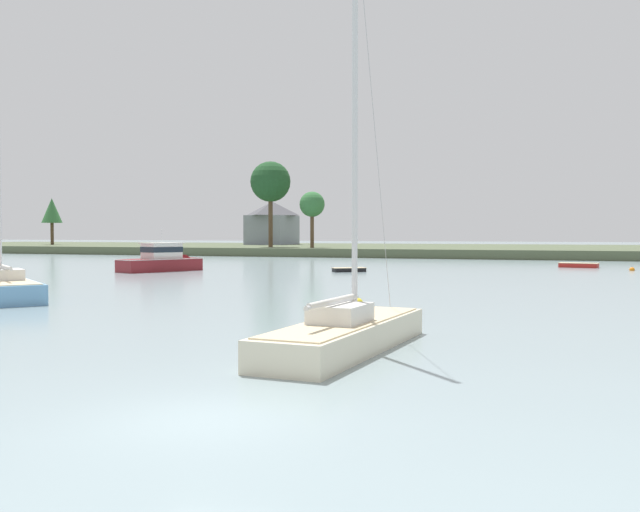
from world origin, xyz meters
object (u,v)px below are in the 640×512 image
Objects in this scene: sailboat_skyblue at (3,294)px; mooring_buoy_yellow at (358,303)px; dinghy_black at (349,270)px; cruiser_maroon at (167,264)px; sailboat_cream at (346,341)px; dinghy_red at (579,266)px; mooring_buoy_orange at (632,270)px.

sailboat_skyblue is 18.00m from mooring_buoy_yellow.
cruiser_maroon is at bearing -165.72° from dinghy_black.
dinghy_black is 0.23× the size of sailboat_cream.
mooring_buoy_yellow is (-10.10, -41.05, -0.06)m from dinghy_red.
cruiser_maroon reaches higher than dinghy_red.
dinghy_black is 0.35× the size of cruiser_maroon.
mooring_buoy_orange is at bearing 23.66° from dinghy_black.
cruiser_maroon reaches higher than dinghy_black.
sailboat_skyblue reaches higher than mooring_buoy_yellow.
dinghy_black is at bearing -141.97° from dinghy_red.
sailboat_skyblue is 25.45× the size of mooring_buoy_orange.
dinghy_red is at bearing 134.08° from mooring_buoy_orange.
sailboat_skyblue reaches higher than dinghy_red.
cruiser_maroon is 43.96m from sailboat_cream.
mooring_buoy_yellow is (-3.19, 12.00, -0.18)m from sailboat_cream.
mooring_buoy_orange is at bearing 76.93° from sailboat_cream.
mooring_buoy_orange is (23.03, 10.09, -0.05)m from dinghy_black.
cruiser_maroon is 0.66× the size of sailboat_skyblue.
sailboat_skyblue is at bearing -122.28° from dinghy_red.
dinghy_black is 5.88× the size of mooring_buoy_orange.
dinghy_black is 27.81m from mooring_buoy_yellow.
sailboat_cream reaches higher than dinghy_red.
mooring_buoy_yellow reaches higher than dinghy_black.
dinghy_red is 52.12m from sailboat_skyblue.
sailboat_skyblue is (-9.17, -29.47, 0.14)m from dinghy_black.
mooring_buoy_yellow is at bearing -103.82° from dinghy_red.
dinghy_black is 40.21m from sailboat_cream.
sailboat_skyblue reaches higher than cruiser_maroon.
dinghy_red reaches higher than mooring_buoy_orange.
dinghy_red is at bearing 82.58° from sailboat_cream.
sailboat_skyblue reaches higher than mooring_buoy_orange.
dinghy_black reaches higher than mooring_buoy_orange.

